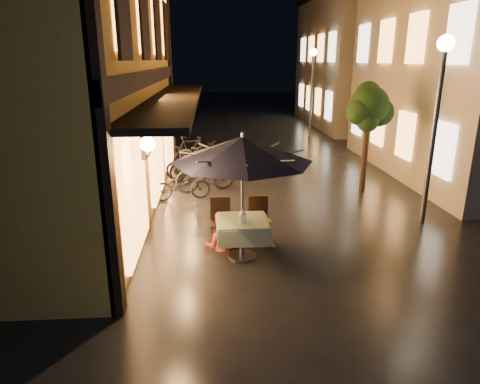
{
  "coord_description": "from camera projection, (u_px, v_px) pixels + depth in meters",
  "views": [
    {
      "loc": [
        -2.01,
        -7.22,
        3.72
      ],
      "look_at": [
        -1.43,
        1.03,
        1.15
      ],
      "focal_mm": 32.0,
      "sensor_mm": 36.0,
      "label": 1
    }
  ],
  "objects": [
    {
      "name": "cafe_chair_left",
      "position": [
        221.0,
        218.0,
        8.95
      ],
      "size": [
        0.42,
        0.42,
        0.97
      ],
      "color": "black",
      "rests_on": "ground"
    },
    {
      "name": "streetlamp_near",
      "position": [
        438.0,
        98.0,
        9.36
      ],
      "size": [
        0.36,
        0.36,
        4.23
      ],
      "color": "#59595E",
      "rests_on": "ground"
    },
    {
      "name": "west_building",
      "position": [
        57.0,
        60.0,
        10.45
      ],
      "size": [
        5.9,
        11.4,
        7.4
      ],
      "color": "#E69047",
      "rests_on": "ground"
    },
    {
      "name": "bicycle_5",
      "position": [
        190.0,
        149.0,
        16.01
      ],
      "size": [
        1.72,
        0.85,
        0.99
      ],
      "primitive_type": "imported",
      "rotation": [
        0.0,
        0.0,
        1.81
      ],
      "color": "black",
      "rests_on": "ground"
    },
    {
      "name": "bicycle_2",
      "position": [
        193.0,
        170.0,
        13.37
      ],
      "size": [
        1.72,
        1.07,
        0.85
      ],
      "primitive_type": "imported",
      "rotation": [
        0.0,
        0.0,
        1.23
      ],
      "color": "black",
      "rests_on": "ground"
    },
    {
      "name": "cafe_table",
      "position": [
        242.0,
        229.0,
        8.26
      ],
      "size": [
        0.99,
        0.99,
        0.78
      ],
      "color": "#59595E",
      "rests_on": "ground"
    },
    {
      "name": "east_building_far",
      "position": [
        373.0,
        61.0,
        24.68
      ],
      "size": [
        7.3,
        10.3,
        7.3
      ],
      "color": "tan",
      "rests_on": "ground"
    },
    {
      "name": "person_yellow",
      "position": [
        260.0,
        214.0,
        8.79
      ],
      "size": [
        0.98,
        0.73,
        1.35
      ],
      "primitive_type": "imported",
      "rotation": [
        0.0,
        0.0,
        2.85
      ],
      "color": "yellow",
      "rests_on": "ground"
    },
    {
      "name": "cafe_chair_right",
      "position": [
        258.0,
        217.0,
        9.0
      ],
      "size": [
        0.42,
        0.42,
        0.97
      ],
      "color": "black",
      "rests_on": "ground"
    },
    {
      "name": "streetlamp_far",
      "position": [
        312.0,
        77.0,
        20.79
      ],
      "size": [
        0.36,
        0.36,
        4.23
      ],
      "color": "#59595E",
      "rests_on": "ground"
    },
    {
      "name": "patio_umbrella",
      "position": [
        242.0,
        150.0,
        7.8
      ],
      "size": [
        2.63,
        2.63,
        2.46
      ],
      "color": "#59595E",
      "rests_on": "ground"
    },
    {
      "name": "bicycle_4",
      "position": [
        201.0,
        153.0,
        15.58
      ],
      "size": [
        1.79,
        1.19,
        0.89
      ],
      "primitive_type": "imported",
      "rotation": [
        0.0,
        0.0,
        1.18
      ],
      "color": "black",
      "rests_on": "ground"
    },
    {
      "name": "person_orange",
      "position": [
        220.0,
        213.0,
        8.66
      ],
      "size": [
        0.73,
        0.57,
        1.49
      ],
      "primitive_type": "imported",
      "rotation": [
        0.0,
        0.0,
        3.15
      ],
      "color": "#CE452D",
      "rests_on": "ground"
    },
    {
      "name": "bicycle_1",
      "position": [
        205.0,
        173.0,
        12.47
      ],
      "size": [
        1.88,
        1.07,
        1.09
      ],
      "primitive_type": "imported",
      "rotation": [
        0.0,
        0.0,
        1.9
      ],
      "color": "#222228",
      "rests_on": "ground"
    },
    {
      "name": "street_tree",
      "position": [
        369.0,
        108.0,
        11.86
      ],
      "size": [
        1.43,
        1.2,
        3.15
      ],
      "color": "black",
      "rests_on": "ground"
    },
    {
      "name": "bicycle_3",
      "position": [
        191.0,
        165.0,
        13.77
      ],
      "size": [
        1.65,
        0.66,
        0.96
      ],
      "primitive_type": "imported",
      "rotation": [
        0.0,
        0.0,
        1.7
      ],
      "color": "#222229",
      "rests_on": "ground"
    },
    {
      "name": "ground",
      "position": [
        319.0,
        264.0,
        8.12
      ],
      "size": [
        90.0,
        90.0,
        0.0
      ],
      "primitive_type": "plane",
      "color": "black",
      "rests_on": "ground"
    },
    {
      "name": "bicycle_0",
      "position": [
        181.0,
        185.0,
        11.73
      ],
      "size": [
        1.67,
        0.88,
        0.84
      ],
      "primitive_type": "imported",
      "rotation": [
        0.0,
        0.0,
        1.78
      ],
      "color": "black",
      "rests_on": "ground"
    },
    {
      "name": "table_lantern",
      "position": [
        243.0,
        216.0,
        8.01
      ],
      "size": [
        0.16,
        0.16,
        0.25
      ],
      "color": "white",
      "rests_on": "cafe_table"
    }
  ]
}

